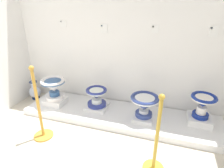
# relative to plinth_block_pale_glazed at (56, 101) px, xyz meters

# --- Properties ---
(wall_back) EXTENTS (4.13, 0.06, 2.87)m
(wall_back) POSITION_rel_plinth_block_pale_glazed_xyz_m (1.16, 0.49, 1.29)
(wall_back) COLOR white
(wall_back) RESTS_ON ground_plane
(display_platform) EXTENTS (3.15, 0.78, 0.10)m
(display_platform) POSITION_rel_plinth_block_pale_glazed_xyz_m (1.16, 0.05, -0.10)
(display_platform) COLOR white
(display_platform) RESTS_ON ground_plane
(plinth_block_pale_glazed) EXTENTS (0.34, 0.31, 0.10)m
(plinth_block_pale_glazed) POSITION_rel_plinth_block_pale_glazed_xyz_m (0.00, 0.00, 0.00)
(plinth_block_pale_glazed) COLOR white
(plinth_block_pale_glazed) RESTS_ON display_platform
(antique_toilet_pale_glazed) EXTENTS (0.41, 0.41, 0.36)m
(antique_toilet_pale_glazed) POSITION_rel_plinth_block_pale_glazed_xyz_m (-0.00, -0.00, 0.29)
(antique_toilet_pale_glazed) COLOR white
(antique_toilet_pale_glazed) RESTS_ON plinth_block_pale_glazed
(plinth_block_rightmost) EXTENTS (0.35, 0.35, 0.05)m
(plinth_block_rightmost) POSITION_rel_plinth_block_pale_glazed_xyz_m (0.75, 0.09, -0.03)
(plinth_block_rightmost) COLOR white
(plinth_block_rightmost) RESTS_ON display_platform
(antique_toilet_rightmost) EXTENTS (0.35, 0.35, 0.30)m
(antique_toilet_rightmost) POSITION_rel_plinth_block_pale_glazed_xyz_m (0.75, 0.09, 0.19)
(antique_toilet_rightmost) COLOR navy
(antique_toilet_rightmost) RESTS_ON plinth_block_rightmost
(plinth_block_central_ornate) EXTENTS (0.30, 0.34, 0.06)m
(plinth_block_central_ornate) POSITION_rel_plinth_block_pale_glazed_xyz_m (1.56, 0.00, -0.02)
(plinth_block_central_ornate) COLOR white
(plinth_block_central_ornate) RESTS_ON display_platform
(antique_toilet_central_ornate) EXTENTS (0.42, 0.42, 0.33)m
(antique_toilet_central_ornate) POSITION_rel_plinth_block_pale_glazed_xyz_m (1.56, 0.00, 0.22)
(antique_toilet_central_ornate) COLOR navy
(antique_toilet_central_ornate) RESTS_ON plinth_block_central_ornate
(plinth_block_leftmost) EXTENTS (0.33, 0.32, 0.11)m
(plinth_block_leftmost) POSITION_rel_plinth_block_pale_glazed_xyz_m (2.36, 0.15, 0.00)
(plinth_block_leftmost) COLOR white
(plinth_block_leftmost) RESTS_ON display_platform
(antique_toilet_leftmost) EXTENTS (0.35, 0.35, 0.35)m
(antique_toilet_leftmost) POSITION_rel_plinth_block_pale_glazed_xyz_m (2.36, 0.15, 0.29)
(antique_toilet_leftmost) COLOR navy
(antique_toilet_leftmost) RESTS_ON plinth_block_leftmost
(info_placard_first) EXTENTS (0.11, 0.01, 0.11)m
(info_placard_first) POSITION_rel_plinth_block_pale_glazed_xyz_m (0.03, 0.46, 1.27)
(info_placard_first) COLOR white
(info_placard_second) EXTENTS (0.11, 0.01, 0.14)m
(info_placard_second) POSITION_rel_plinth_block_pale_glazed_xyz_m (0.77, 0.46, 1.22)
(info_placard_second) COLOR white
(info_placard_third) EXTENTS (0.10, 0.01, 0.11)m
(info_placard_third) POSITION_rel_plinth_block_pale_glazed_xyz_m (1.58, 0.46, 1.24)
(info_placard_third) COLOR white
(info_placard_fourth) EXTENTS (0.11, 0.01, 0.15)m
(info_placard_fourth) POSITION_rel_plinth_block_pale_glazed_xyz_m (2.36, 0.46, 1.24)
(info_placard_fourth) COLOR white
(decorative_vase_corner) EXTENTS (0.22, 0.22, 0.37)m
(decorative_vase_corner) POSITION_rel_plinth_block_pale_glazed_xyz_m (-0.61, 0.21, 0.01)
(decorative_vase_corner) COLOR navy
(decorative_vase_corner) RESTS_ON ground_plane
(stanchion_post_near_left) EXTENTS (0.27, 0.27, 1.06)m
(stanchion_post_near_left) POSITION_rel_plinth_block_pale_glazed_xyz_m (0.25, -0.71, 0.15)
(stanchion_post_near_left) COLOR gold
(stanchion_post_near_left) RESTS_ON ground_plane
(stanchion_post_near_right) EXTENTS (0.24, 0.24, 0.96)m
(stanchion_post_near_right) POSITION_rel_plinth_block_pale_glazed_xyz_m (1.80, -0.82, 0.15)
(stanchion_post_near_right) COLOR gold
(stanchion_post_near_right) RESTS_ON ground_plane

